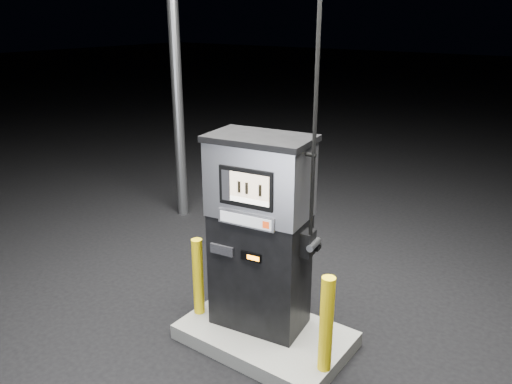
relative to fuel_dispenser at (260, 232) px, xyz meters
The scene contains 5 objects.
ground 1.14m from the fuel_dispenser, 31.88° to the right, with size 80.00×80.00×0.00m, color black.
pump_island 1.06m from the fuel_dispenser, 31.88° to the right, with size 1.60×1.00×0.15m, color slate.
fuel_dispenser is the anchor object (origin of this frame).
bollard_left 0.86m from the fuel_dispenser, 159.94° to the right, with size 0.11×0.11×0.82m, color yellow.
bollard_right 1.04m from the fuel_dispenser, 15.92° to the right, with size 0.12×0.12×0.89m, color yellow.
Camera 1 is at (2.34, -3.42, 3.06)m, focal length 35.00 mm.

